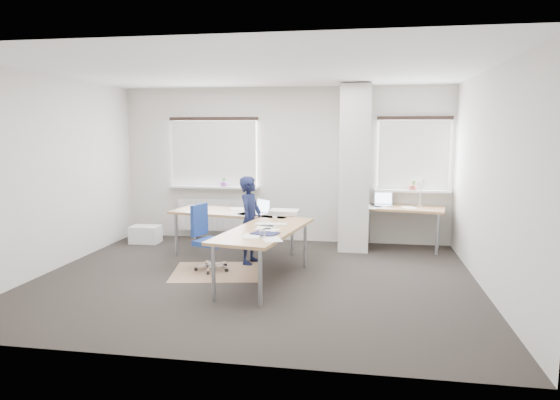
% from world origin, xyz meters
% --- Properties ---
extents(ground, '(6.00, 6.00, 0.00)m').
position_xyz_m(ground, '(0.00, 0.00, 0.00)').
color(ground, black).
rests_on(ground, ground).
extents(room_shell, '(6.04, 5.04, 2.82)m').
position_xyz_m(room_shell, '(0.18, 0.45, 1.75)').
color(room_shell, beige).
rests_on(room_shell, ground).
extents(floor_mat, '(1.43, 1.28, 0.01)m').
position_xyz_m(floor_mat, '(-0.61, 0.24, 0.00)').
color(floor_mat, '#916C4F').
rests_on(floor_mat, ground).
extents(white_crate, '(0.52, 0.37, 0.31)m').
position_xyz_m(white_crate, '(-2.44, 1.85, 0.15)').
color(white_crate, white).
rests_on(white_crate, ground).
extents(desk_main, '(2.40, 2.98, 0.96)m').
position_xyz_m(desk_main, '(-0.18, 0.55, 0.69)').
color(desk_main, olive).
rests_on(desk_main, ground).
extents(desk_side, '(1.50, 0.93, 1.22)m').
position_xyz_m(desk_side, '(2.11, 2.15, 0.69)').
color(desk_side, olive).
rests_on(desk_side, ground).
extents(task_chair, '(0.54, 0.53, 0.96)m').
position_xyz_m(task_chair, '(-0.73, 0.32, 0.27)').
color(task_chair, navy).
rests_on(task_chair, ground).
extents(person, '(0.40, 0.54, 1.34)m').
position_xyz_m(person, '(-0.24, 0.79, 0.67)').
color(person, black).
rests_on(person, ground).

